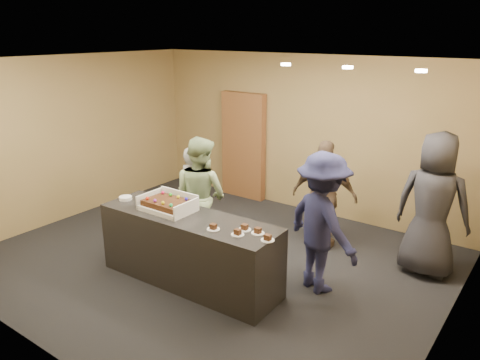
# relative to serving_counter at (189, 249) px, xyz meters

# --- Properties ---
(room) EXTENTS (6.04, 6.00, 2.70)m
(room) POSITION_rel_serving_counter_xyz_m (-0.14, 0.62, 0.90)
(room) COLOR black
(room) RESTS_ON ground
(serving_counter) EXTENTS (2.42, 0.77, 0.90)m
(serving_counter) POSITION_rel_serving_counter_xyz_m (0.00, 0.00, 0.00)
(serving_counter) COLOR black
(serving_counter) RESTS_ON floor
(storage_cabinet) EXTENTS (0.90, 0.15, 1.99)m
(storage_cabinet) POSITION_rel_serving_counter_xyz_m (-1.34, 3.03, 0.54)
(storage_cabinet) COLOR brown
(storage_cabinet) RESTS_ON floor
(cake_box) EXTENTS (0.66, 0.46, 0.20)m
(cake_box) POSITION_rel_serving_counter_xyz_m (-0.34, 0.02, 0.50)
(cake_box) COLOR white
(cake_box) RESTS_ON serving_counter
(sheet_cake) EXTENTS (0.57, 0.39, 0.11)m
(sheet_cake) POSITION_rel_serving_counter_xyz_m (-0.34, -0.00, 0.55)
(sheet_cake) COLOR #33180B
(sheet_cake) RESTS_ON cake_box
(plate_stack) EXTENTS (0.17, 0.17, 0.04)m
(plate_stack) POSITION_rel_serving_counter_xyz_m (-1.07, -0.06, 0.47)
(plate_stack) COLOR white
(plate_stack) RESTS_ON serving_counter
(slice_a) EXTENTS (0.15, 0.15, 0.07)m
(slice_a) POSITION_rel_serving_counter_xyz_m (0.50, -0.13, 0.47)
(slice_a) COLOR white
(slice_a) RESTS_ON serving_counter
(slice_b) EXTENTS (0.15, 0.15, 0.07)m
(slice_b) POSITION_rel_serving_counter_xyz_m (0.80, 0.07, 0.47)
(slice_b) COLOR white
(slice_b) RESTS_ON serving_counter
(slice_c) EXTENTS (0.15, 0.15, 0.07)m
(slice_c) POSITION_rel_serving_counter_xyz_m (0.82, -0.09, 0.47)
(slice_c) COLOR white
(slice_c) RESTS_ON serving_counter
(slice_d) EXTENTS (0.15, 0.15, 0.07)m
(slice_d) POSITION_rel_serving_counter_xyz_m (0.97, 0.08, 0.47)
(slice_d) COLOR white
(slice_d) RESTS_ON serving_counter
(slice_e) EXTENTS (0.15, 0.15, 0.07)m
(slice_e) POSITION_rel_serving_counter_xyz_m (1.16, -0.01, 0.47)
(slice_e) COLOR white
(slice_e) RESTS_ON serving_counter
(person_server_grey) EXTENTS (0.54, 0.36, 1.48)m
(person_server_grey) POSITION_rel_serving_counter_xyz_m (-0.76, 0.98, 0.29)
(person_server_grey) COLOR #999A9E
(person_server_grey) RESTS_ON floor
(person_sage_man) EXTENTS (0.85, 0.68, 1.69)m
(person_sage_man) POSITION_rel_serving_counter_xyz_m (-0.46, 0.77, 0.39)
(person_sage_man) COLOR #96AE7C
(person_sage_man) RESTS_ON floor
(person_navy_man) EXTENTS (1.29, 1.05, 1.74)m
(person_navy_man) POSITION_rel_serving_counter_xyz_m (1.39, 0.83, 0.42)
(person_navy_man) COLOR #1C1E41
(person_navy_man) RESTS_ON floor
(person_brown_extra) EXTENTS (1.00, 0.56, 1.61)m
(person_brown_extra) POSITION_rel_serving_counter_xyz_m (0.90, 1.90, 0.36)
(person_brown_extra) COLOR brown
(person_brown_extra) RESTS_ON floor
(person_dark_suit) EXTENTS (0.94, 0.62, 1.90)m
(person_dark_suit) POSITION_rel_serving_counter_xyz_m (2.35, 2.01, 0.50)
(person_dark_suit) COLOR #25252B
(person_dark_suit) RESTS_ON floor
(ceiling_spotlights) EXTENTS (1.72, 0.12, 0.03)m
(ceiling_spotlights) POSITION_rel_serving_counter_xyz_m (1.46, 1.12, 2.22)
(ceiling_spotlights) COLOR #FFEAC6
(ceiling_spotlights) RESTS_ON ceiling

